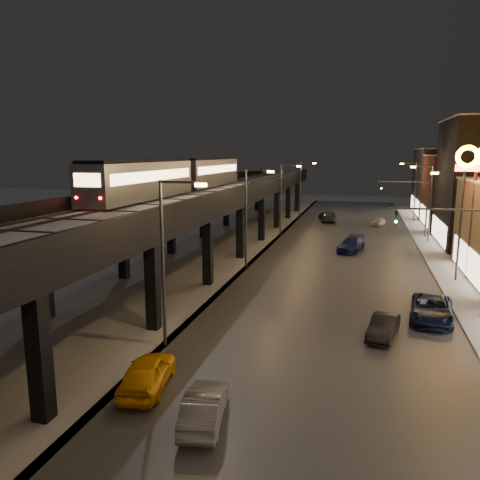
# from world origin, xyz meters

# --- Properties ---
(road_surface) EXTENTS (17.00, 120.00, 0.06)m
(road_surface) POSITION_xyz_m (7.50, 35.00, 0.03)
(road_surface) COLOR #46474D
(road_surface) RESTS_ON ground
(sidewalk_right) EXTENTS (4.00, 120.00, 0.14)m
(sidewalk_right) POSITION_xyz_m (17.50, 35.00, 0.07)
(sidewalk_right) COLOR #9FA1A8
(sidewalk_right) RESTS_ON ground
(under_viaduct_pavement) EXTENTS (11.00, 120.00, 0.06)m
(under_viaduct_pavement) POSITION_xyz_m (-6.00, 35.00, 0.03)
(under_viaduct_pavement) COLOR #9FA1A8
(under_viaduct_pavement) RESTS_ON ground
(elevated_viaduct) EXTENTS (9.00, 100.00, 6.30)m
(elevated_viaduct) POSITION_xyz_m (-6.00, 31.84, 5.62)
(elevated_viaduct) COLOR black
(elevated_viaduct) RESTS_ON ground
(viaduct_trackbed) EXTENTS (8.40, 100.00, 0.32)m
(viaduct_trackbed) POSITION_xyz_m (-6.01, 31.97, 6.39)
(viaduct_trackbed) COLOR #B2B7C1
(viaduct_trackbed) RESTS_ON elevated_viaduct
(viaduct_parapet_streetside) EXTENTS (0.30, 100.00, 1.10)m
(viaduct_parapet_streetside) POSITION_xyz_m (-1.65, 32.00, 6.85)
(viaduct_parapet_streetside) COLOR black
(viaduct_parapet_streetside) RESTS_ON elevated_viaduct
(viaduct_parapet_far) EXTENTS (0.30, 100.00, 1.10)m
(viaduct_parapet_far) POSITION_xyz_m (-10.35, 32.00, 6.85)
(viaduct_parapet_far) COLOR black
(viaduct_parapet_far) RESTS_ON elevated_viaduct
(building_e) EXTENTS (12.20, 12.20, 10.16)m
(building_e) POSITION_xyz_m (23.99, 62.00, 5.08)
(building_e) COLOR maroon
(building_e) RESTS_ON ground
(building_f) EXTENTS (12.20, 16.20, 11.16)m
(building_f) POSITION_xyz_m (23.99, 76.00, 5.58)
(building_f) COLOR #27272B
(building_f) RESTS_ON ground
(streetlight_left_1) EXTENTS (2.57, 0.28, 9.00)m
(streetlight_left_1) POSITION_xyz_m (-0.43, 13.00, 5.24)
(streetlight_left_1) COLOR #38383A
(streetlight_left_1) RESTS_ON ground
(streetlight_left_2) EXTENTS (2.57, 0.28, 9.00)m
(streetlight_left_2) POSITION_xyz_m (-0.43, 31.00, 5.24)
(streetlight_left_2) COLOR #38383A
(streetlight_left_2) RESTS_ON ground
(streetlight_right_2) EXTENTS (2.56, 0.28, 9.00)m
(streetlight_right_2) POSITION_xyz_m (16.73, 31.00, 5.24)
(streetlight_right_2) COLOR #38383A
(streetlight_right_2) RESTS_ON ground
(streetlight_left_3) EXTENTS (2.57, 0.28, 9.00)m
(streetlight_left_3) POSITION_xyz_m (-0.43, 49.00, 5.24)
(streetlight_left_3) COLOR #38383A
(streetlight_left_3) RESTS_ON ground
(streetlight_right_3) EXTENTS (2.56, 0.28, 9.00)m
(streetlight_right_3) POSITION_xyz_m (16.73, 49.00, 5.24)
(streetlight_right_3) COLOR #38383A
(streetlight_right_3) RESTS_ON ground
(streetlight_left_4) EXTENTS (2.57, 0.28, 9.00)m
(streetlight_left_4) POSITION_xyz_m (-0.43, 67.00, 5.24)
(streetlight_left_4) COLOR #38383A
(streetlight_left_4) RESTS_ON ground
(streetlight_right_4) EXTENTS (2.56, 0.28, 9.00)m
(streetlight_right_4) POSITION_xyz_m (16.73, 67.00, 5.24)
(streetlight_right_4) COLOR #38383A
(streetlight_right_4) RESTS_ON ground
(traffic_light_rig_a) EXTENTS (6.10, 0.34, 7.00)m
(traffic_light_rig_a) POSITION_xyz_m (15.84, 22.00, 4.50)
(traffic_light_rig_a) COLOR #38383A
(traffic_light_rig_a) RESTS_ON ground
(traffic_light_rig_b) EXTENTS (6.10, 0.34, 7.00)m
(traffic_light_rig_b) POSITION_xyz_m (15.84, 52.00, 4.50)
(traffic_light_rig_b) COLOR #38383A
(traffic_light_rig_b) RESTS_ON ground
(subway_train) EXTENTS (2.72, 33.47, 3.24)m
(subway_train) POSITION_xyz_m (-8.50, 35.15, 8.23)
(subway_train) COLOR gray
(subway_train) RESTS_ON viaduct_trackbed
(car_taxi) EXTENTS (2.44, 4.59, 1.49)m
(car_taxi) POSITION_xyz_m (0.55, 8.28, 0.74)
(car_taxi) COLOR yellow
(car_taxi) RESTS_ON ground
(car_near_white) EXTENTS (2.08, 4.23, 1.34)m
(car_near_white) POSITION_xyz_m (3.85, 6.44, 0.67)
(car_near_white) COLOR gray
(car_near_white) RESTS_ON ground
(car_mid_dark) EXTENTS (2.52, 5.43, 1.53)m
(car_mid_dark) POSITION_xyz_m (4.31, 62.93, 0.77)
(car_mid_dark) COLOR #3C3E45
(car_mid_dark) RESTS_ON ground
(car_far_white) EXTENTS (3.00, 4.51, 1.43)m
(car_far_white) POSITION_xyz_m (3.82, 64.48, 0.71)
(car_far_white) COLOR #46494D
(car_far_white) RESTS_ON ground
(car_onc_silver) EXTENTS (2.09, 3.99, 1.25)m
(car_onc_silver) POSITION_xyz_m (10.85, 17.04, 0.63)
(car_onc_silver) COLOR black
(car_onc_silver) RESTS_ON ground
(car_onc_dark) EXTENTS (3.09, 5.60, 1.48)m
(car_onc_dark) POSITION_xyz_m (13.85, 20.65, 0.74)
(car_onc_dark) COLOR #0E1A3A
(car_onc_dark) RESTS_ON ground
(car_onc_white) EXTENTS (3.12, 5.39, 1.47)m
(car_onc_white) POSITION_xyz_m (8.37, 40.94, 0.73)
(car_onc_white) COLOR #0F164C
(car_onc_white) RESTS_ON ground
(car_onc_red) EXTENTS (2.46, 3.87, 1.23)m
(car_onc_red) POSITION_xyz_m (11.54, 60.40, 0.61)
(car_onc_red) COLOR silver
(car_onc_red) RESTS_ON ground
(sign_mcdonalds) EXTENTS (3.26, 0.85, 10.98)m
(sign_mcdonalds) POSITION_xyz_m (18.00, 31.89, 9.07)
(sign_mcdonalds) COLOR #38383A
(sign_mcdonalds) RESTS_ON ground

